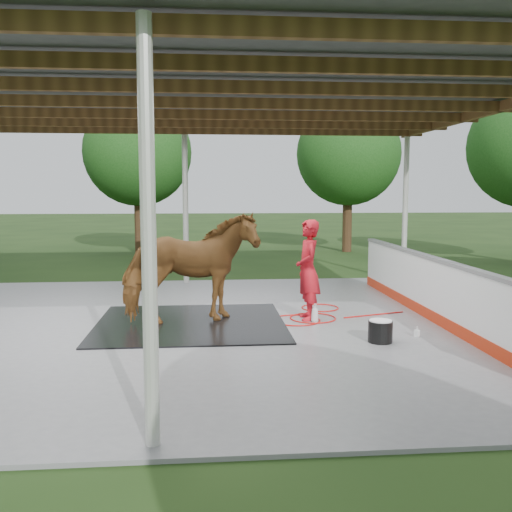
{
  "coord_description": "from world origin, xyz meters",
  "views": [
    {
      "loc": [
        0.51,
        -9.81,
        2.39
      ],
      "look_at": [
        1.41,
        0.38,
        1.21
      ],
      "focal_mm": 40.0,
      "sensor_mm": 36.0,
      "label": 1
    }
  ],
  "objects": [
    {
      "name": "dasher_board",
      "position": [
        4.6,
        0.0,
        0.59
      ],
      "size": [
        0.16,
        8.0,
        1.15
      ],
      "color": "#B92A0F",
      "rests_on": "concrete_slab"
    },
    {
      "name": "concrete_slab",
      "position": [
        0.0,
        0.0,
        0.03
      ],
      "size": [
        12.0,
        10.0,
        0.05
      ],
      "primitive_type": "cube",
      "color": "slate",
      "rests_on": "ground"
    },
    {
      "name": "hose_coil",
      "position": [
        2.42,
        0.5,
        0.06
      ],
      "size": [
        2.61,
        1.86,
        0.02
      ],
      "color": "red",
      "rests_on": "concrete_slab"
    },
    {
      "name": "rubber_mat",
      "position": [
        0.23,
        0.1,
        0.06
      ],
      "size": [
        3.28,
        3.08,
        0.02
      ],
      "primitive_type": "cube",
      "color": "black",
      "rests_on": "concrete_slab"
    },
    {
      "name": "soap_bottle_a",
      "position": [
        2.43,
        0.04,
        0.21
      ],
      "size": [
        0.15,
        0.16,
        0.33
      ],
      "primitive_type": "imported",
      "rotation": [
        0.0,
        0.0,
        0.25
      ],
      "color": "silver",
      "rests_on": "concrete_slab"
    },
    {
      "name": "handler",
      "position": [
        2.34,
        0.28,
        0.96
      ],
      "size": [
        0.45,
        0.67,
        1.82
      ],
      "primitive_type": "imported",
      "rotation": [
        0.0,
        0.0,
        -1.55
      ],
      "color": "red",
      "rests_on": "concrete_slab"
    },
    {
      "name": "ground",
      "position": [
        0.0,
        0.0,
        0.0
      ],
      "size": [
        100.0,
        100.0,
        0.0
      ],
      "primitive_type": "plane",
      "color": "#1E3814"
    },
    {
      "name": "soap_bottle_b",
      "position": [
        3.87,
        -1.12,
        0.13
      ],
      "size": [
        0.11,
        0.11,
        0.17
      ],
      "primitive_type": "imported",
      "rotation": [
        0.0,
        0.0,
        -0.72
      ],
      "color": "#338CD8",
      "rests_on": "concrete_slab"
    },
    {
      "name": "pavilion_structure",
      "position": [
        0.0,
        -0.0,
        3.97
      ],
      "size": [
        12.6,
        10.6,
        4.05
      ],
      "color": "beige",
      "rests_on": "ground"
    },
    {
      "name": "horse",
      "position": [
        0.23,
        0.1,
        1.05
      ],
      "size": [
        2.47,
        1.5,
        1.94
      ],
      "primitive_type": "imported",
      "rotation": [
        0.0,
        0.0,
        1.78
      ],
      "color": "brown",
      "rests_on": "rubber_mat"
    },
    {
      "name": "tree_belt",
      "position": [
        0.3,
        0.9,
        3.79
      ],
      "size": [
        28.0,
        28.0,
        5.8
      ],
      "color": "#382314",
      "rests_on": "ground"
    },
    {
      "name": "wash_bucket",
      "position": [
        3.19,
        -1.38,
        0.23
      ],
      "size": [
        0.38,
        0.38,
        0.35
      ],
      "color": "black",
      "rests_on": "concrete_slab"
    }
  ]
}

